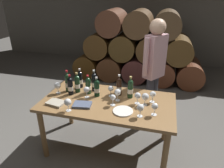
% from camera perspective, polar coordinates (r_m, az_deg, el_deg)
% --- Properties ---
extents(ground_plane, '(14.00, 14.00, 0.00)m').
position_cam_1_polar(ground_plane, '(3.05, -1.02, -17.29)').
color(ground_plane, '#66635E').
extents(cellar_back_wall, '(10.00, 0.24, 2.80)m').
position_cam_1_polar(cellar_back_wall, '(6.44, 9.82, 18.62)').
color(cellar_back_wall, slate).
rests_on(cellar_back_wall, ground_plane).
extents(barrel_stack, '(3.12, 0.90, 1.69)m').
position_cam_1_polar(barrel_stack, '(4.99, 7.29, 9.53)').
color(barrel_stack, '#533513').
rests_on(barrel_stack, ground_plane).
extents(dining_table, '(1.70, 0.90, 0.76)m').
position_cam_1_polar(dining_table, '(2.65, -1.13, -6.49)').
color(dining_table, olive).
rests_on(dining_table, ground_plane).
extents(wine_bottle_0, '(0.07, 0.07, 0.30)m').
position_cam_1_polar(wine_bottle_0, '(2.70, 2.01, -0.63)').
color(wine_bottle_0, black).
rests_on(wine_bottle_0, dining_table).
extents(wine_bottle_1, '(0.07, 0.07, 0.29)m').
position_cam_1_polar(wine_bottle_1, '(2.82, -9.85, 0.11)').
color(wine_bottle_1, '#19381E').
rests_on(wine_bottle_1, dining_table).
extents(wine_bottle_2, '(0.07, 0.07, 0.30)m').
position_cam_1_polar(wine_bottle_2, '(2.64, 5.23, -1.28)').
color(wine_bottle_2, '#19381E').
rests_on(wine_bottle_2, dining_table).
extents(wine_bottle_3, '(0.07, 0.07, 0.31)m').
position_cam_1_polar(wine_bottle_3, '(2.83, -5.09, 0.63)').
color(wine_bottle_3, black).
rests_on(wine_bottle_3, dining_table).
extents(wine_bottle_4, '(0.07, 0.07, 0.29)m').
position_cam_1_polar(wine_bottle_4, '(2.77, -11.76, -0.54)').
color(wine_bottle_4, black).
rests_on(wine_bottle_4, dining_table).
extents(wine_bottle_5, '(0.07, 0.07, 0.27)m').
position_cam_1_polar(wine_bottle_5, '(2.76, -6.79, -0.42)').
color(wine_bottle_5, '#19381E').
rests_on(wine_bottle_5, dining_table).
extents(wine_bottle_6, '(0.07, 0.07, 0.29)m').
position_cam_1_polar(wine_bottle_6, '(2.96, -9.05, 1.34)').
color(wine_bottle_6, black).
rests_on(wine_bottle_6, dining_table).
extents(wine_bottle_7, '(0.07, 0.07, 0.28)m').
position_cam_1_polar(wine_bottle_7, '(2.68, -4.35, -1.09)').
color(wine_bottle_7, black).
rests_on(wine_bottle_7, dining_table).
extents(wine_bottle_8, '(0.07, 0.07, 0.31)m').
position_cam_1_polar(wine_bottle_8, '(2.87, -12.48, 0.50)').
color(wine_bottle_8, '#19381E').
rests_on(wine_bottle_8, dining_table).
extents(wine_glass_0, '(0.08, 0.08, 0.15)m').
position_cam_1_polar(wine_glass_0, '(2.32, 12.04, -6.36)').
color(wine_glass_0, white).
rests_on(wine_glass_0, dining_table).
extents(wine_glass_1, '(0.09, 0.09, 0.16)m').
position_cam_1_polar(wine_glass_1, '(2.49, 9.42, -3.66)').
color(wine_glass_1, white).
rests_on(wine_glass_1, dining_table).
extents(wine_glass_2, '(0.09, 0.09, 0.16)m').
position_cam_1_polar(wine_glass_2, '(2.40, -12.46, -5.14)').
color(wine_glass_2, white).
rests_on(wine_glass_2, dining_table).
extents(wine_glass_3, '(0.09, 0.09, 0.16)m').
position_cam_1_polar(wine_glass_3, '(2.84, -15.21, -0.49)').
color(wine_glass_3, white).
rests_on(wine_glass_3, dining_table).
extents(wine_glass_4, '(0.07, 0.07, 0.15)m').
position_cam_1_polar(wine_glass_4, '(2.46, 0.24, -3.95)').
color(wine_glass_4, white).
rests_on(wine_glass_4, dining_table).
extents(wine_glass_5, '(0.08, 0.08, 0.15)m').
position_cam_1_polar(wine_glass_5, '(2.66, -7.24, -1.71)').
color(wine_glass_5, white).
rests_on(wine_glass_5, dining_table).
extents(wine_glass_6, '(0.08, 0.08, 0.16)m').
position_cam_1_polar(wine_glass_6, '(2.26, 8.06, -6.77)').
color(wine_glass_6, white).
rests_on(wine_glass_6, dining_table).
extents(wine_glass_7, '(0.08, 0.08, 0.15)m').
position_cam_1_polar(wine_glass_7, '(2.51, 7.29, -3.38)').
color(wine_glass_7, white).
rests_on(wine_glass_7, dining_table).
extents(wine_glass_8, '(0.07, 0.07, 0.15)m').
position_cam_1_polar(wine_glass_8, '(2.67, -0.25, -1.40)').
color(wine_glass_8, white).
rests_on(wine_glass_8, dining_table).
extents(wine_glass_9, '(0.08, 0.08, 0.15)m').
position_cam_1_polar(wine_glass_9, '(2.58, 11.51, -2.96)').
color(wine_glass_9, white).
rests_on(wine_glass_9, dining_table).
extents(wine_glass_10, '(0.09, 0.09, 0.16)m').
position_cam_1_polar(wine_glass_10, '(2.56, 1.62, -2.45)').
color(wine_glass_10, white).
rests_on(wine_glass_10, dining_table).
extents(tasting_notebook, '(0.24, 0.20, 0.03)m').
position_cam_1_polar(tasting_notebook, '(2.63, -15.63, -5.16)').
color(tasting_notebook, '#B2A893').
rests_on(tasting_notebook, dining_table).
extents(leather_ledger, '(0.24, 0.19, 0.03)m').
position_cam_1_polar(leather_ledger, '(2.52, -8.45, -5.84)').
color(leather_ledger, '#4C5670').
rests_on(leather_ledger, dining_table).
extents(serving_plate, '(0.24, 0.24, 0.01)m').
position_cam_1_polar(serving_plate, '(2.38, 3.13, -7.69)').
color(serving_plate, white).
rests_on(serving_plate, dining_table).
extents(sommelier_presenting, '(0.33, 0.42, 1.72)m').
position_cam_1_polar(sommelier_presenting, '(3.10, 11.94, 5.33)').
color(sommelier_presenting, '#383842').
rests_on(sommelier_presenting, ground_plane).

